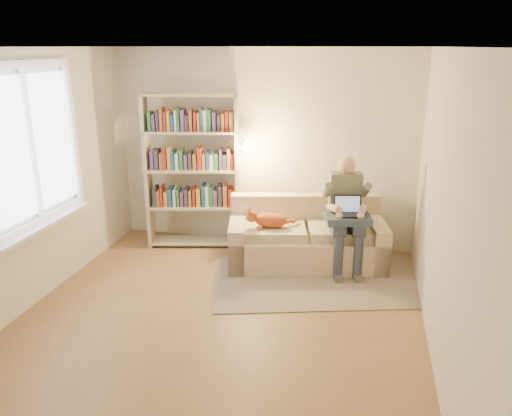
% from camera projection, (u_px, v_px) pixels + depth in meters
% --- Properties ---
extents(floor, '(4.50, 4.50, 0.00)m').
position_uv_depth(floor, '(217.00, 323.00, 4.93)').
color(floor, brown).
rests_on(floor, ground).
extents(ceiling, '(4.00, 4.50, 0.02)m').
position_uv_depth(ceiling, '(209.00, 47.00, 4.12)').
color(ceiling, white).
rests_on(ceiling, wall_back).
extents(wall_left, '(0.02, 4.50, 2.60)m').
position_uv_depth(wall_left, '(20.00, 184.00, 4.94)').
color(wall_left, silver).
rests_on(wall_left, floor).
extents(wall_right, '(0.02, 4.50, 2.60)m').
position_uv_depth(wall_right, '(445.00, 212.00, 4.11)').
color(wall_right, silver).
rests_on(wall_right, floor).
extents(wall_back, '(4.00, 0.02, 2.60)m').
position_uv_depth(wall_back, '(264.00, 149.00, 6.62)').
color(wall_back, silver).
rests_on(wall_back, floor).
extents(wall_front, '(4.00, 0.02, 2.60)m').
position_uv_depth(wall_front, '(77.00, 327.00, 2.44)').
color(wall_front, silver).
rests_on(wall_front, floor).
extents(window, '(0.12, 1.52, 1.69)m').
position_uv_depth(window, '(37.00, 173.00, 5.09)').
color(window, white).
rests_on(window, wall_left).
extents(sofa, '(2.03, 1.23, 0.81)m').
position_uv_depth(sofa, '(306.00, 240.00, 6.23)').
color(sofa, beige).
rests_on(sofa, floor).
extents(person, '(0.49, 0.66, 1.37)m').
position_uv_depth(person, '(346.00, 208.00, 5.94)').
color(person, '#696F5A').
rests_on(person, sofa).
extents(cat, '(0.59, 0.30, 0.22)m').
position_uv_depth(cat, '(270.00, 220.00, 6.02)').
color(cat, orange).
rests_on(cat, sofa).
extents(blanket, '(0.59, 0.51, 0.08)m').
position_uv_depth(blanket, '(345.00, 218.00, 5.84)').
color(blanket, '#2B3B4C').
rests_on(blanket, person).
extents(laptop, '(0.36, 0.32, 0.28)m').
position_uv_depth(laptop, '(346.00, 210.00, 5.82)').
color(laptop, black).
rests_on(laptop, blanket).
extents(bookshelf, '(1.41, 0.56, 2.06)m').
position_uv_depth(bookshelf, '(192.00, 164.00, 6.52)').
color(bookshelf, '#C3B693').
rests_on(bookshelf, floor).
extents(rug, '(2.71, 2.02, 0.01)m').
position_uv_depth(rug, '(318.00, 280.00, 5.81)').
color(rug, gray).
rests_on(rug, floor).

